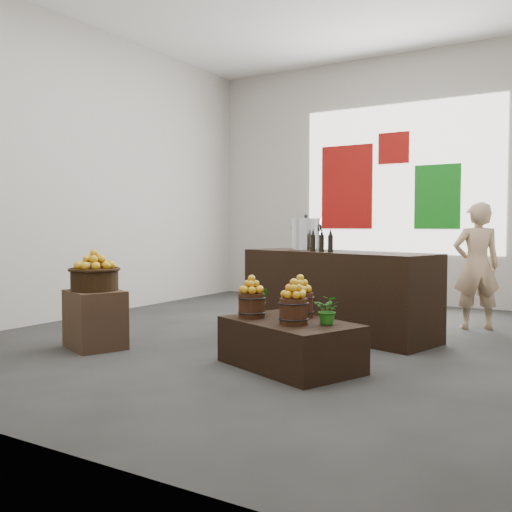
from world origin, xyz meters
The scene contains 22 objects.
ground centered at (0.00, 0.00, 0.00)m, with size 7.00×7.00×0.00m, color #353533.
back_wall centered at (0.00, 3.50, 2.00)m, with size 6.00×0.04×4.00m, color #AFA9A1.
back_opening centered at (0.30, 3.48, 2.00)m, with size 3.20×0.02×2.40m, color white.
deco_red_left centered at (-0.60, 3.47, 1.90)m, with size 0.90×0.04×1.40m, color maroon.
deco_green_right centered at (0.90, 3.47, 1.70)m, with size 0.70×0.04×1.00m, color #127416.
deco_red_upper centered at (0.20, 3.47, 2.50)m, with size 0.50×0.04×0.50m, color maroon.
crate centered at (-1.31, -1.49, 0.30)m, with size 0.59×0.48×0.59m, color brown.
wicker_basket centered at (-1.31, -1.49, 0.70)m, with size 0.47×0.47×0.21m, color black.
apples_in_basket centered at (-1.31, -1.49, 0.90)m, with size 0.37×0.37×0.20m, color #A42205, non-canonical shape.
display_table centered at (0.77, -1.18, 0.21)m, with size 1.20×0.74×0.42m, color black.
apple_bucket_front_left centered at (0.39, -1.21, 0.53)m, with size 0.24×0.24×0.22m, color #3C2010.
apples_in_bucket_front_left centered at (0.39, -1.21, 0.72)m, with size 0.18×0.18×0.16m, color #A42205, non-canonical shape.
apple_bucket_front_right centered at (0.88, -1.33, 0.53)m, with size 0.24×0.24×0.22m, color #3C2010.
apples_in_bucket_front_right centered at (0.88, -1.33, 0.72)m, with size 0.18×0.18×0.16m, color #A42205, non-canonical shape.
apple_bucket_rear centered at (0.74, -0.93, 0.53)m, with size 0.24×0.24×0.22m, color #3C2010.
apples_in_bucket_rear centered at (0.74, -0.93, 0.72)m, with size 0.18×0.18×0.16m, color #A42205, non-canonical shape.
herb_garnish_right centered at (1.13, -1.19, 0.54)m, with size 0.23×0.20×0.25m, color #1C6014.
herb_garnish_left centered at (0.32, -0.92, 0.53)m, with size 0.13×0.10×0.24m, color #1C6014.
counter centered at (0.50, 0.48, 0.48)m, with size 2.34×0.74×0.96m, color black.
stock_pot_left centered at (0.04, 0.61, 1.14)m, with size 0.36×0.36×0.36m, color silver.
oil_cruets centered at (0.44, 0.26, 1.09)m, with size 0.25×0.06×0.27m, color black, non-canonical shape.
shopper centered at (1.81, 1.65, 0.77)m, with size 0.56×0.37×1.53m, color tan.
Camera 1 is at (3.08, -5.58, 1.24)m, focal length 40.00 mm.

